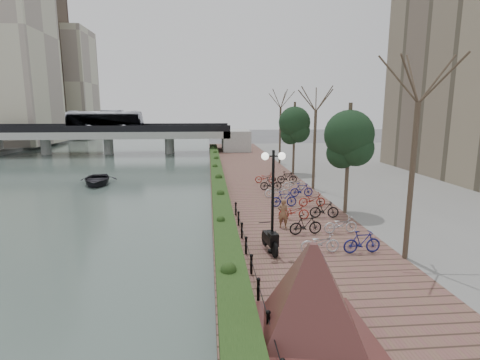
{
  "coord_description": "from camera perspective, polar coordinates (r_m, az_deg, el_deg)",
  "views": [
    {
      "loc": [
        -0.14,
        -12.17,
        6.63
      ],
      "look_at": [
        1.91,
        12.14,
        2.0
      ],
      "focal_mm": 28.0,
      "sensor_mm": 36.0,
      "label": 1
    }
  ],
  "objects": [
    {
      "name": "pedestrian",
      "position": [
        19.73,
        6.6,
        -5.08
      ],
      "size": [
        0.66,
        0.55,
        1.55
      ],
      "primitive_type": "imported",
      "rotation": [
        0.0,
        0.0,
        2.79
      ],
      "color": "brown",
      "rests_on": "promenade"
    },
    {
      "name": "boat",
      "position": [
        35.56,
        -21.0,
        0.08
      ],
      "size": [
        3.92,
        4.98,
        0.94
      ],
      "primitive_type": "imported",
      "rotation": [
        0.0,
        0.0,
        0.16
      ],
      "color": "black",
      "rests_on": "river_water"
    },
    {
      "name": "chain_fence",
      "position": [
        15.38,
        1.31,
        -11.34
      ],
      "size": [
        0.1,
        14.1,
        0.7
      ],
      "color": "black",
      "rests_on": "promenade"
    },
    {
      "name": "promenade",
      "position": [
        30.63,
        3.05,
        -1.29
      ],
      "size": [
        8.0,
        75.0,
        0.5
      ],
      "primitive_type": "cube",
      "color": "brown",
      "rests_on": "ground"
    },
    {
      "name": "ground",
      "position": [
        13.86,
        -3.84,
        -17.87
      ],
      "size": [
        220.0,
        220.0,
        0.0
      ],
      "primitive_type": "plane",
      "color": "#59595B",
      "rests_on": "ground"
    },
    {
      "name": "inland_pavement",
      "position": [
        36.43,
        28.84,
        -0.69
      ],
      "size": [
        24.0,
        75.0,
        0.5
      ],
      "primitive_type": "cube",
      "color": "gray",
      "rests_on": "ground"
    },
    {
      "name": "bicycle_parking",
      "position": [
        24.12,
        8.82,
        -2.95
      ],
      "size": [
        2.4,
        17.32,
        1.0
      ],
      "color": "silver",
      "rests_on": "promenade"
    },
    {
      "name": "granite_monument",
      "position": [
        10.66,
        10.86,
        -16.13
      ],
      "size": [
        5.05,
        5.05,
        2.67
      ],
      "color": "#4C2720",
      "rests_on": "promenade"
    },
    {
      "name": "hedge",
      "position": [
        32.7,
        -3.46,
        0.46
      ],
      "size": [
        1.1,
        56.0,
        0.6
      ],
      "primitive_type": "cube",
      "color": "#1A3412",
      "rests_on": "promenade"
    },
    {
      "name": "motorcycle",
      "position": [
        16.59,
        4.53,
        -8.91
      ],
      "size": [
        0.81,
        1.86,
        1.12
      ],
      "primitive_type": null,
      "rotation": [
        0.0,
        0.0,
        0.14
      ],
      "color": "black",
      "rests_on": "promenade"
    },
    {
      "name": "street_trees",
      "position": [
        26.32,
        13.25,
        4.04
      ],
      "size": [
        3.2,
        37.12,
        6.8
      ],
      "color": "#392E22",
      "rests_on": "promenade"
    },
    {
      "name": "bridge",
      "position": [
        59.17,
        -19.57,
        6.98
      ],
      "size": [
        36.0,
        10.77,
        6.5
      ],
      "color": "#A4A39E",
      "rests_on": "ground"
    },
    {
      "name": "lamppost",
      "position": [
        15.73,
        5.06,
        0.16
      ],
      "size": [
        1.02,
        0.32,
        4.47
      ],
      "color": "black",
      "rests_on": "promenade"
    },
    {
      "name": "river_water",
      "position": [
        40.57,
        -26.24,
        0.24
      ],
      "size": [
        30.0,
        130.0,
        0.02
      ],
      "primitive_type": "cube",
      "color": "#3F4F46",
      "rests_on": "ground"
    }
  ]
}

